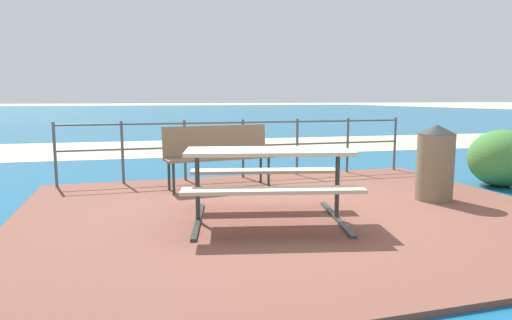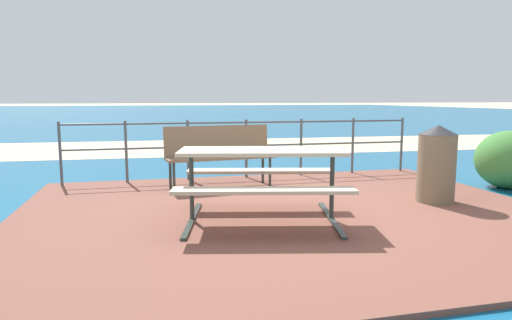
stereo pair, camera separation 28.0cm
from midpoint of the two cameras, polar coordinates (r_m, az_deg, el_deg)
name	(u,v)px [view 1 (the left image)]	position (r m, az deg, el deg)	size (l,w,h in m)	color
ground_plane	(293,216)	(5.39, 3.30, -7.21)	(240.00, 240.00, 0.00)	beige
patio_paving	(293,214)	(5.38, 3.30, -6.90)	(6.40, 5.20, 0.06)	brown
sea_water	(147,113)	(44.96, -13.90, 5.90)	(90.00, 90.00, 0.01)	#145B84
beach_strip	(196,147)	(12.99, -8.29, 1.65)	(54.00, 4.37, 0.01)	beige
picnic_table	(268,167)	(4.86, -0.09, -0.91)	(2.05, 1.78, 0.79)	#BCAD93
park_bench	(218,150)	(6.77, -6.08, 1.24)	(1.68, 0.62, 0.93)	#7A6047
railing_fence	(243,142)	(7.56, -2.74, 2.35)	(5.94, 0.04, 0.99)	#4C5156
trash_bin	(435,162)	(6.29, 20.78, -0.29)	(0.49, 0.49, 1.00)	#726047
shrub_right	(502,158)	(8.06, 28.06, 0.20)	(1.02, 1.02, 0.91)	#427F38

